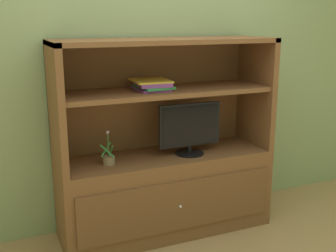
% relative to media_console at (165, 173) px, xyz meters
% --- Properties ---
extents(ground_plane, '(8.00, 8.00, 0.00)m').
position_rel_media_console_xyz_m(ground_plane, '(0.00, -0.41, -0.50)').
color(ground_plane, tan).
extents(painted_rear_wall, '(6.00, 0.10, 2.80)m').
position_rel_media_console_xyz_m(painted_rear_wall, '(0.00, 0.34, 0.90)').
color(painted_rear_wall, '#8C9E6B').
rests_on(painted_rear_wall, ground_plane).
extents(media_console, '(1.73, 0.57, 1.58)m').
position_rel_media_console_xyz_m(media_console, '(0.00, 0.00, 0.00)').
color(media_console, brown).
rests_on(media_console, ground_plane).
extents(tv_monitor, '(0.53, 0.23, 0.42)m').
position_rel_media_console_xyz_m(tv_monitor, '(0.19, -0.06, 0.38)').
color(tv_monitor, black).
rests_on(tv_monitor, media_console).
extents(potted_plant, '(0.11, 0.12, 0.27)m').
position_rel_media_console_xyz_m(potted_plant, '(-0.49, -0.05, 0.20)').
color(potted_plant, '#8C7251').
rests_on(potted_plant, media_console).
extents(magazine_stack, '(0.29, 0.33, 0.08)m').
position_rel_media_console_xyz_m(magazine_stack, '(-0.11, -0.00, 0.74)').
color(magazine_stack, purple).
rests_on(magazine_stack, media_console).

